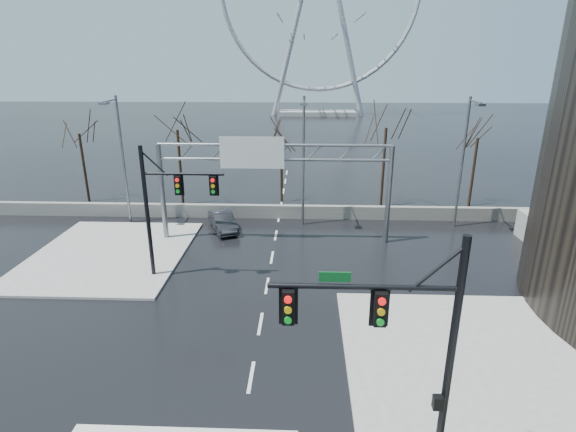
{
  "coord_description": "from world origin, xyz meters",
  "views": [
    {
      "loc": [
        2.12,
        -15.33,
        12.42
      ],
      "look_at": [
        1.19,
        8.93,
        4.0
      ],
      "focal_mm": 28.0,
      "sensor_mm": 36.0,
      "label": 1
    }
  ],
  "objects_px": {
    "sign_gantry": "(269,171)",
    "car": "(223,221)",
    "signal_mast_near": "(407,335)",
    "signal_mast_far": "(165,201)"
  },
  "relations": [
    {
      "from": "signal_mast_near",
      "to": "signal_mast_far",
      "type": "relative_size",
      "value": 1.0
    },
    {
      "from": "sign_gantry",
      "to": "car",
      "type": "xyz_separation_m",
      "value": [
        -3.78,
        2.04,
        -4.47
      ]
    },
    {
      "from": "signal_mast_near",
      "to": "sign_gantry",
      "type": "height_order",
      "value": "signal_mast_near"
    },
    {
      "from": "sign_gantry",
      "to": "car",
      "type": "distance_m",
      "value": 6.2
    },
    {
      "from": "sign_gantry",
      "to": "signal_mast_far",
      "type": "bearing_deg",
      "value": -132.47
    },
    {
      "from": "signal_mast_far",
      "to": "car",
      "type": "bearing_deg",
      "value": 77.95
    },
    {
      "from": "signal_mast_near",
      "to": "sign_gantry",
      "type": "bearing_deg",
      "value": 106.19
    },
    {
      "from": "signal_mast_far",
      "to": "sign_gantry",
      "type": "distance_m",
      "value": 8.14
    },
    {
      "from": "signal_mast_near",
      "to": "sign_gantry",
      "type": "relative_size",
      "value": 0.49
    },
    {
      "from": "signal_mast_near",
      "to": "sign_gantry",
      "type": "distance_m",
      "value": 19.79
    }
  ]
}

